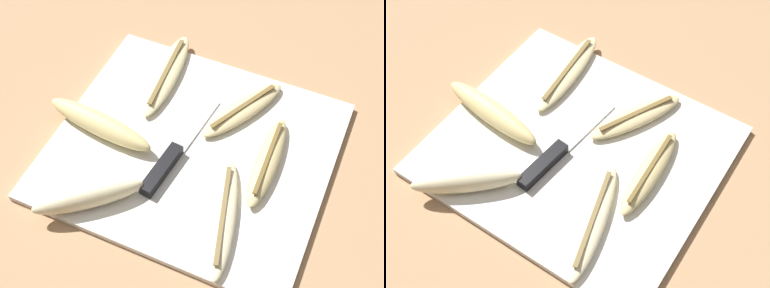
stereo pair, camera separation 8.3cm
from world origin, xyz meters
TOP-DOWN VIEW (x-y plane):
  - ground_plane at (0.00, 0.00)m, footprint 4.00×4.00m
  - cutting_board at (0.00, 0.00)m, footprint 0.43×0.38m
  - knife at (-0.02, -0.04)m, footprint 0.04×0.21m
  - banana_bright_far at (0.09, -0.10)m, footprint 0.09×0.20m
  - banana_mellow_near at (0.05, 0.10)m, footprint 0.11×0.17m
  - banana_pale_long at (-0.10, -0.15)m, footprint 0.14×0.13m
  - banana_soft_right at (-0.10, 0.12)m, footprint 0.06×0.20m
  - banana_golden_short at (-0.15, -0.03)m, footprint 0.19×0.06m
  - banana_spotted_left at (0.12, 0.02)m, footprint 0.04×0.17m

SIDE VIEW (x-z plane):
  - ground_plane at x=0.00m, z-range 0.00..0.00m
  - cutting_board at x=0.00m, z-range 0.00..0.01m
  - knife at x=-0.02m, z-range 0.01..0.03m
  - banana_soft_right at x=-0.10m, z-range 0.01..0.03m
  - banana_mellow_near at x=0.05m, z-range 0.01..0.03m
  - banana_bright_far at x=0.09m, z-range 0.01..0.03m
  - banana_spotted_left at x=0.12m, z-range 0.01..0.03m
  - banana_pale_long at x=-0.10m, z-range 0.01..0.05m
  - banana_golden_short at x=-0.15m, z-range 0.01..0.05m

